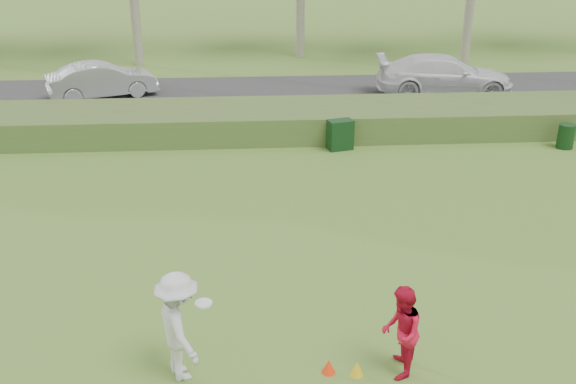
{
  "coord_description": "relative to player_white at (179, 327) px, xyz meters",
  "views": [
    {
      "loc": [
        -0.85,
        -8.65,
        6.81
      ],
      "look_at": [
        0.0,
        4.0,
        1.3
      ],
      "focal_mm": 40.0,
      "sensor_mm": 36.0,
      "label": 1
    }
  ],
  "objects": [
    {
      "name": "trash_bin",
      "position": [
        11.15,
        10.17,
        -0.54
      ],
      "size": [
        0.66,
        0.66,
        0.77
      ],
      "primitive_type": "cylinder",
      "rotation": [
        0.0,
        0.0,
        0.35
      ],
      "color": "black",
      "rests_on": "ground"
    },
    {
      "name": "cone_yellow",
      "position": [
        2.79,
        -0.19,
        -0.81
      ],
      "size": [
        0.22,
        0.22,
        0.24
      ],
      "primitive_type": "cone",
      "color": "yellow",
      "rests_on": "ground"
    },
    {
      "name": "park_road",
      "position": [
        1.98,
        17.27,
        -0.9
      ],
      "size": [
        80.0,
        6.0,
        0.06
      ],
      "primitive_type": "cube",
      "color": "#2D2D2D",
      "rests_on": "ground"
    },
    {
      "name": "player_red",
      "position": [
        3.46,
        -0.18,
        -0.14
      ],
      "size": [
        0.74,
        0.87,
        1.57
      ],
      "primitive_type": "imported",
      "rotation": [
        0.0,
        0.0,
        -1.79
      ],
      "color": "red",
      "rests_on": "ground"
    },
    {
      "name": "cone_orange",
      "position": [
        2.35,
        -0.1,
        -0.8
      ],
      "size": [
        0.22,
        0.22,
        0.25
      ],
      "primitive_type": "cone",
      "color": "#FF350D",
      "rests_on": "ground"
    },
    {
      "name": "car_mid",
      "position": [
        -4.55,
        17.11,
        -0.17
      ],
      "size": [
        4.45,
        2.94,
        1.39
      ],
      "primitive_type": "imported",
      "rotation": [
        0.0,
        0.0,
        1.96
      ],
      "color": "silver",
      "rests_on": "park_road"
    },
    {
      "name": "car_right",
      "position": [
        9.11,
        16.62,
        -0.08
      ],
      "size": [
        5.61,
        2.71,
        1.57
      ],
      "primitive_type": "imported",
      "rotation": [
        0.0,
        0.0,
        1.48
      ],
      "color": "silver",
      "rests_on": "park_road"
    },
    {
      "name": "ground",
      "position": [
        1.98,
        0.27,
        -0.93
      ],
      "size": [
        120.0,
        120.0,
        0.0
      ],
      "primitive_type": "plane",
      "color": "#457025",
      "rests_on": "ground"
    },
    {
      "name": "player_white",
      "position": [
        0.0,
        0.0,
        0.0
      ],
      "size": [
        1.12,
        1.37,
        1.85
      ],
      "rotation": [
        0.0,
        0.0,
        2.0
      ],
      "color": "silver",
      "rests_on": "ground"
    },
    {
      "name": "reed_strip",
      "position": [
        1.98,
        12.27,
        -0.48
      ],
      "size": [
        80.0,
        3.0,
        0.9
      ],
      "primitive_type": "cube",
      "color": "#3F5E25",
      "rests_on": "ground"
    },
    {
      "name": "utility_cabinet",
      "position": [
        4.04,
        10.54,
        -0.45
      ],
      "size": [
        0.85,
        0.65,
        0.94
      ],
      "primitive_type": "cube",
      "rotation": [
        0.0,
        0.0,
        0.26
      ],
      "color": "black",
      "rests_on": "ground"
    }
  ]
}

